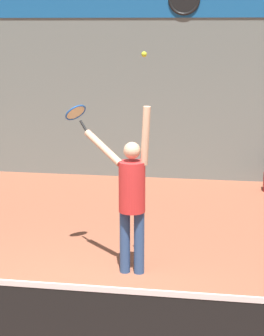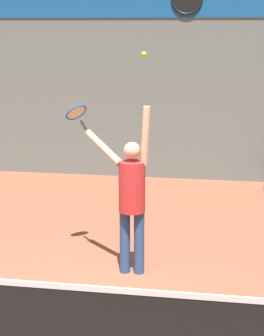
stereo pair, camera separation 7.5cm
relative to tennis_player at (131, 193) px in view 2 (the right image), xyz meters
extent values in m
plane|color=#9E563D|center=(-0.49, -1.40, -1.03)|extent=(18.00, 18.00, 0.00)
cube|color=slate|center=(-0.49, 4.91, 1.47)|extent=(18.00, 0.10, 5.00)
cube|color=black|center=(-0.49, -2.55, -0.58)|extent=(7.31, 0.01, 0.91)
cube|color=white|center=(-0.49, -2.55, -0.10)|extent=(7.31, 0.02, 0.05)
cylinder|color=#2D4C7F|center=(-0.08, -0.01, -0.63)|extent=(0.13, 0.13, 0.80)
cylinder|color=#2D4C7F|center=(0.10, -0.01, -0.63)|extent=(0.13, 0.13, 0.80)
cylinder|color=red|center=(0.01, -0.01, 0.08)|extent=(0.32, 0.32, 0.63)
sphere|color=#D8A884|center=(0.01, -0.01, 0.53)|extent=(0.21, 0.21, 0.21)
cylinder|color=#D8A884|center=(0.18, -0.02, 0.72)|extent=(0.16, 0.16, 0.71)
cylinder|color=#D8A884|center=(-0.38, 0.19, 0.51)|extent=(0.58, 0.50, 0.38)
cylinder|color=black|center=(-0.69, 0.44, 0.73)|extent=(0.15, 0.12, 0.16)
torus|color=#1E51A5|center=(-0.82, 0.54, 0.89)|extent=(0.36, 0.37, 0.23)
cylinder|color=beige|center=(-0.82, 0.54, 0.89)|extent=(0.30, 0.31, 0.18)
sphere|color=#CCDB2D|center=(0.17, -0.12, 1.68)|extent=(0.06, 0.06, 0.06)
camera|label=1|loc=(1.15, -7.05, 2.01)|focal=65.00mm
camera|label=2|loc=(1.22, -7.04, 2.01)|focal=65.00mm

